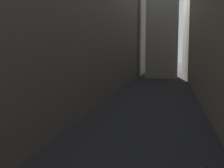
# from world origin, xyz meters

# --- Properties ---
(ground_plane) EXTENTS (264.00, 264.00, 0.00)m
(ground_plane) POSITION_xyz_m (0.00, 48.00, 0.00)
(ground_plane) COLOR #232326
(building_block_left) EXTENTS (14.23, 108.00, 22.98)m
(building_block_left) POSITION_xyz_m (-12.61, 50.00, 11.49)
(building_block_left) COLOR slate
(building_block_left) RESTS_ON ground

